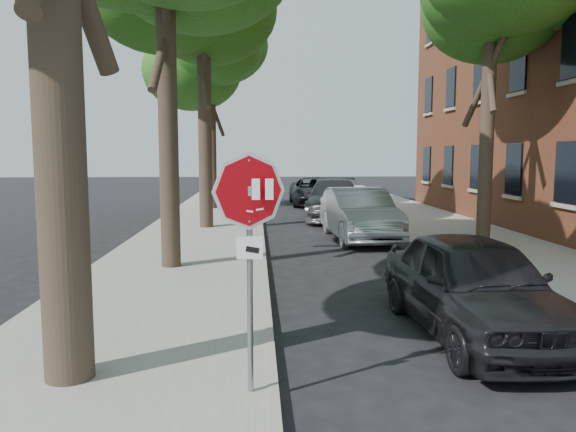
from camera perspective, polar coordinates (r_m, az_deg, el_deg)
name	(u,v)px	position (r m, az deg, el deg)	size (l,w,h in m)	color
ground	(314,400)	(6.53, 2.68, -18.17)	(120.00, 120.00, 0.00)	black
sidewalk_left	(198,237)	(18.20, -9.13, -2.08)	(4.00, 55.00, 0.12)	gray
sidewalk_right	(458,234)	(19.28, 16.90, -1.81)	(4.00, 55.00, 0.12)	gray
curb_left	(262,236)	(18.10, -2.66, -2.04)	(0.12, 55.00, 0.13)	#9E9384
curb_right	(397,235)	(18.67, 10.98, -1.89)	(0.12, 55.00, 0.13)	#9E9384
stop_sign	(249,226)	(5.93, -3.94, -1.03)	(0.76, 0.34, 2.61)	gray
tree_far	(211,57)	(27.47, -7.88, 15.75)	(5.29, 4.91, 9.33)	black
car_a	(474,285)	(8.84, 18.38, -6.69)	(1.80, 4.48, 1.53)	black
car_b	(359,214)	(17.75, 7.24, 0.19)	(1.72, 4.94, 1.63)	#94989B
car_c	(334,199)	(23.29, 4.72, 1.73)	(2.33, 5.74, 1.67)	#4A4B4F
car_d	(314,191)	(29.57, 2.68, 2.53)	(2.42, 5.25, 1.46)	black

